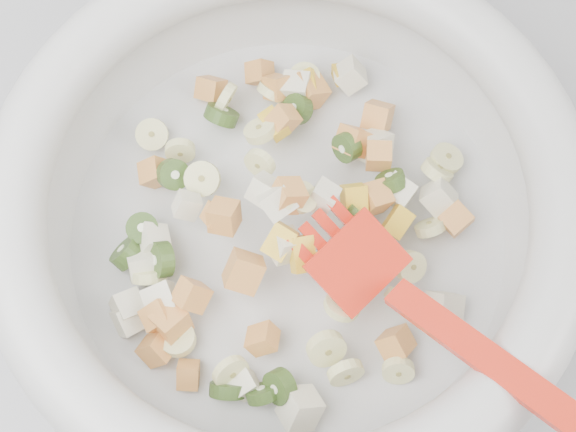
# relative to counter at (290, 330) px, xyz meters

# --- Properties ---
(counter) EXTENTS (2.00, 0.60, 0.90)m
(counter) POSITION_rel_counter_xyz_m (0.00, 0.00, 0.00)
(counter) COLOR #9F9FA5
(counter) RESTS_ON ground
(mixing_bowl) EXTENTS (0.46, 0.43, 0.15)m
(mixing_bowl) POSITION_rel_counter_xyz_m (0.00, -0.03, 0.52)
(mixing_bowl) COLOR beige
(mixing_bowl) RESTS_ON counter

